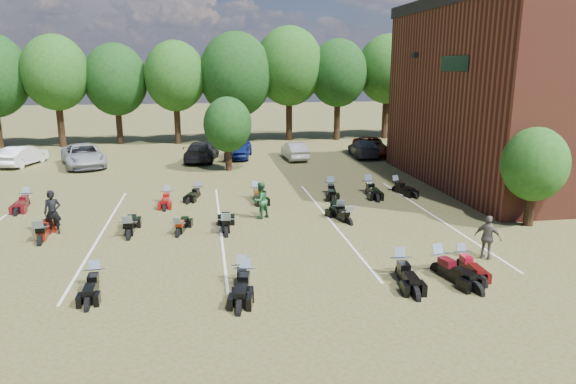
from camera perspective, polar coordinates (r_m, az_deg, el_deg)
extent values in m
plane|color=brown|center=(20.31, 1.31, -5.99)|extent=(160.00, 160.00, 0.00)
imported|color=silver|center=(40.97, -27.41, 3.61)|extent=(2.54, 4.50, 1.40)
imported|color=#9A9CA2|center=(38.76, -21.79, 3.79)|extent=(4.22, 6.12, 1.55)
imported|color=black|center=(38.65, -9.57, 4.50)|extent=(2.86, 5.35, 1.48)
imported|color=navy|center=(39.62, -5.53, 4.90)|extent=(2.60, 4.74, 1.53)
imported|color=#B0B1AC|center=(38.81, 0.73, 4.60)|extent=(1.59, 3.99, 1.29)
imported|color=#4E1004|center=(40.94, 9.14, 5.02)|extent=(3.27, 5.54, 1.44)
imported|color=#333338|center=(40.34, 8.43, 4.82)|extent=(2.23, 4.68, 1.32)
imported|color=black|center=(23.59, -24.69, -2.07)|extent=(0.72, 0.50, 1.87)
imported|color=#256334|center=(23.68, -3.08, -0.92)|extent=(1.06, 1.01, 1.72)
imported|color=#5E5850|center=(20.07, 21.32, -4.74)|extent=(0.95, 0.98, 1.64)
cube|color=black|center=(33.36, 13.90, 14.51)|extent=(0.30, 0.40, 0.30)
cube|color=black|center=(28.87, 18.01, 13.42)|extent=(0.06, 3.00, 0.80)
cylinder|color=black|center=(49.61, -23.97, 7.07)|extent=(0.58, 0.58, 4.08)
ellipsoid|color=#1E4C19|center=(49.38, -24.46, 12.01)|extent=(6.00, 6.00, 6.90)
cylinder|color=black|center=(48.60, -18.22, 7.45)|extent=(0.57, 0.58, 4.08)
ellipsoid|color=#1E4C19|center=(48.36, -18.61, 12.50)|extent=(6.00, 6.00, 6.90)
cylinder|color=black|center=(48.08, -12.28, 7.76)|extent=(0.57, 0.58, 4.08)
ellipsoid|color=#1E4C19|center=(47.84, -12.55, 12.87)|extent=(6.00, 6.00, 6.90)
cylinder|color=black|center=(48.08, -6.26, 7.99)|extent=(0.58, 0.58, 4.08)
ellipsoid|color=#1E4C19|center=(47.84, -6.40, 13.11)|extent=(6.00, 6.00, 6.90)
cylinder|color=black|center=(48.60, -0.31, 8.13)|extent=(0.57, 0.58, 4.08)
ellipsoid|color=#1E4C19|center=(48.37, -0.32, 13.20)|extent=(6.00, 6.00, 6.90)
cylinder|color=black|center=(49.63, 5.46, 8.19)|extent=(0.57, 0.58, 4.08)
ellipsoid|color=#1E4C19|center=(49.39, 5.58, 13.15)|extent=(6.00, 6.00, 6.90)
cylinder|color=black|center=(51.12, 10.95, 8.17)|extent=(0.57, 0.58, 4.08)
ellipsoid|color=#1E4C19|center=(50.89, 11.17, 12.98)|extent=(6.00, 6.00, 6.90)
cylinder|color=black|center=(53.04, 16.08, 8.08)|extent=(0.58, 0.58, 4.08)
ellipsoid|color=#1E4C19|center=(52.82, 16.39, 12.71)|extent=(6.00, 6.00, 6.90)
cylinder|color=black|center=(55.35, 20.81, 7.94)|extent=(0.58, 0.58, 4.08)
ellipsoid|color=#1E4C19|center=(55.14, 21.20, 12.37)|extent=(6.00, 6.00, 6.90)
cylinder|color=black|center=(24.98, 25.27, -1.48)|extent=(0.24, 0.24, 1.71)
sphere|color=#1E4C19|center=(24.59, 25.73, 2.80)|extent=(2.80, 2.80, 2.80)
cylinder|color=black|center=(34.82, -6.63, 3.94)|extent=(0.24, 0.24, 1.90)
sphere|color=#1E4C19|center=(34.52, -6.73, 7.46)|extent=(3.20, 3.20, 3.20)
cube|color=silver|center=(23.27, -19.95, -4.22)|extent=(0.10, 14.00, 0.01)
cube|color=silver|center=(22.84, -7.52, -3.81)|extent=(0.10, 14.00, 0.01)
cube|color=silver|center=(23.50, 4.77, -3.23)|extent=(0.10, 14.00, 0.01)
cube|color=silver|center=(25.15, 15.91, -2.58)|extent=(0.10, 14.00, 0.01)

